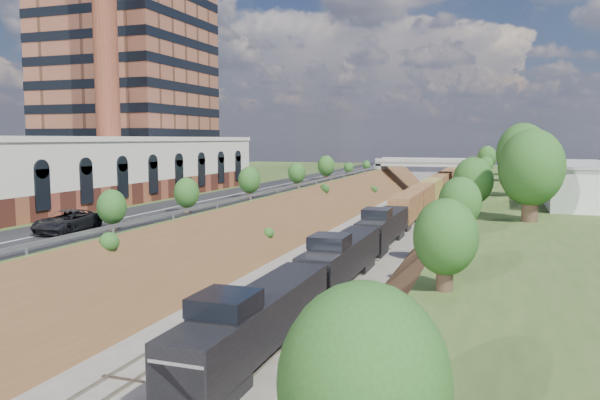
{
  "coord_description": "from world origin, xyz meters",
  "views": [
    {
      "loc": [
        14.65,
        -11.08,
        11.78
      ],
      "look_at": [
        -3.25,
        40.89,
        6.0
      ],
      "focal_mm": 35.0,
      "sensor_mm": 36.0,
      "label": 1
    }
  ],
  "objects": [
    {
      "name": "freight_train",
      "position": [
        2.6,
        82.87,
        2.45
      ],
      "size": [
        2.79,
        142.78,
        4.55
      ],
      "color": "black",
      "rests_on": "ground"
    },
    {
      "name": "guardrail",
      "position": [
        -11.4,
        59.8,
        5.55
      ],
      "size": [
        0.1,
        171.0,
        0.7
      ],
      "color": "#99999E",
      "rests_on": "platform_left"
    },
    {
      "name": "road",
      "position": [
        -15.5,
        60.0,
        5.05
      ],
      "size": [
        8.0,
        180.0,
        0.1
      ],
      "primitive_type": "cube",
      "color": "black",
      "rests_on": "platform_left"
    },
    {
      "name": "white_building_far",
      "position": [
        23.0,
        74.0,
        6.8
      ],
      "size": [
        8.0,
        10.0,
        3.6
      ],
      "primitive_type": "cube",
      "color": "silver",
      "rests_on": "platform_right"
    },
    {
      "name": "embankment_left",
      "position": [
        -11.0,
        60.0,
        0.0
      ],
      "size": [
        10.0,
        180.0,
        10.0
      ],
      "primitive_type": "cube",
      "rotation": [
        0.0,
        0.79,
        0.0
      ],
      "color": "brown",
      "rests_on": "ground"
    },
    {
      "name": "rail_right_track",
      "position": [
        2.6,
        60.0,
        0.09
      ],
      "size": [
        1.58,
        180.0,
        0.18
      ],
      "primitive_type": "cube",
      "color": "gray",
      "rests_on": "ground"
    },
    {
      "name": "commercial_building",
      "position": [
        -28.0,
        38.0,
        8.51
      ],
      "size": [
        14.3,
        62.3,
        7.0
      ],
      "color": "brown",
      "rests_on": "platform_left"
    },
    {
      "name": "smokestack",
      "position": [
        -36.0,
        56.0,
        25.0
      ],
      "size": [
        3.2,
        3.2,
        40.0
      ],
      "primitive_type": "cylinder",
      "color": "brown",
      "rests_on": "platform_left"
    },
    {
      "name": "rail_left_track",
      "position": [
        -2.6,
        60.0,
        0.09
      ],
      "size": [
        1.58,
        180.0,
        0.18
      ],
      "primitive_type": "cube",
      "color": "gray",
      "rests_on": "ground"
    },
    {
      "name": "white_building_near",
      "position": [
        23.5,
        52.0,
        7.0
      ],
      "size": [
        9.0,
        12.0,
        4.0
      ],
      "primitive_type": "cube",
      "color": "silver",
      "rests_on": "platform_right"
    },
    {
      "name": "platform_left",
      "position": [
        -33.0,
        60.0,
        2.5
      ],
      "size": [
        44.0,
        180.0,
        5.0
      ],
      "primitive_type": "cube",
      "color": "#364C1F",
      "rests_on": "ground"
    },
    {
      "name": "suv",
      "position": [
        -14.7,
        22.74,
        5.88
      ],
      "size": [
        3.06,
        5.84,
        1.57
      ],
      "primitive_type": "imported",
      "rotation": [
        0.0,
        0.0,
        0.08
      ],
      "color": "black",
      "rests_on": "road"
    },
    {
      "name": "highrise_tower",
      "position": [
        -44.0,
        72.0,
        32.88
      ],
      "size": [
        22.0,
        22.0,
        53.9
      ],
      "color": "brown",
      "rests_on": "platform_left"
    },
    {
      "name": "embankment_right",
      "position": [
        11.0,
        60.0,
        0.0
      ],
      "size": [
        10.0,
        180.0,
        10.0
      ],
      "primitive_type": "cube",
      "rotation": [
        0.0,
        0.79,
        0.0
      ],
      "color": "brown",
      "rests_on": "ground"
    },
    {
      "name": "tree_right_large",
      "position": [
        17.0,
        40.0,
        9.38
      ],
      "size": [
        5.25,
        5.25,
        7.61
      ],
      "color": "#473323",
      "rests_on": "platform_right"
    },
    {
      "name": "overpass",
      "position": [
        0.0,
        122.0,
        4.92
      ],
      "size": [
        24.5,
        8.3,
        7.4
      ],
      "color": "gray",
      "rests_on": "ground"
    },
    {
      "name": "tree_left_crest",
      "position": [
        -11.8,
        20.0,
        7.04
      ],
      "size": [
        2.45,
        2.45,
        3.55
      ],
      "color": "#473323",
      "rests_on": "platform_left"
    }
  ]
}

